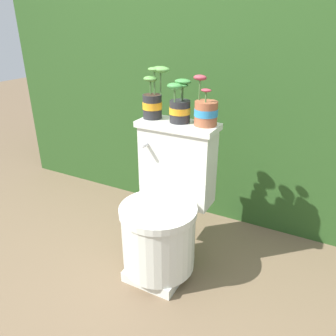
% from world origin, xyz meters
% --- Properties ---
extents(ground_plane, '(12.00, 12.00, 0.00)m').
position_xyz_m(ground_plane, '(0.00, 0.00, 0.00)').
color(ground_plane, brown).
extents(hedge_backdrop, '(3.08, 1.06, 1.44)m').
position_xyz_m(hedge_backdrop, '(0.00, 1.19, 0.72)').
color(hedge_backdrop, '#284C1E').
rests_on(hedge_backdrop, ground).
extents(toilet, '(0.41, 0.49, 0.78)m').
position_xyz_m(toilet, '(0.09, 0.04, 0.33)').
color(toilet, silver).
rests_on(toilet, ground).
extents(potted_plant_left, '(0.13, 0.11, 0.26)m').
position_xyz_m(potted_plant_left, '(-0.06, 0.19, 0.88)').
color(potted_plant_left, '#262628').
rests_on(potted_plant_left, toilet).
extents(potted_plant_midleft, '(0.10, 0.12, 0.21)m').
position_xyz_m(potted_plant_midleft, '(0.09, 0.19, 0.86)').
color(potted_plant_midleft, '#262628').
rests_on(potted_plant_midleft, toilet).
extents(potted_plant_middle, '(0.13, 0.11, 0.23)m').
position_xyz_m(potted_plant_middle, '(0.22, 0.20, 0.85)').
color(potted_plant_middle, '#9E5638').
rests_on(potted_plant_middle, toilet).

